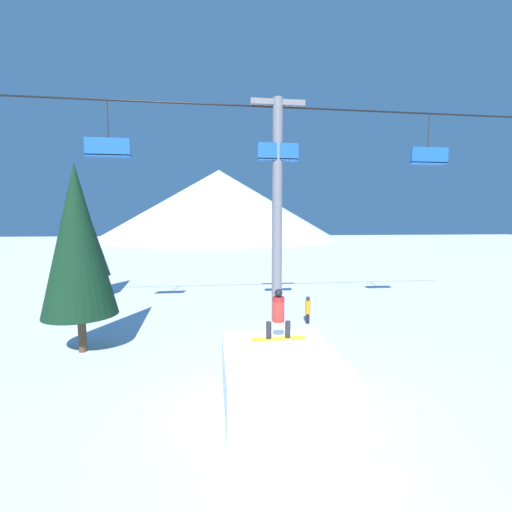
{
  "coord_description": "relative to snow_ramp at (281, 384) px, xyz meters",
  "views": [
    {
      "loc": [
        -1.71,
        -7.92,
        4.51
      ],
      "look_at": [
        -0.17,
        4.26,
        3.31
      ],
      "focal_mm": 24.0,
      "sensor_mm": 36.0,
      "label": 1
    }
  ],
  "objects": [
    {
      "name": "snow_ramp",
      "position": [
        0.0,
        0.0,
        0.0
      ],
      "size": [
        2.64,
        3.34,
        1.51
      ],
      "color": "white",
      "rests_on": "ground_plane"
    },
    {
      "name": "pine_tree_far",
      "position": [
        -9.21,
        14.23,
        2.9
      ],
      "size": [
        2.72,
        2.72,
        6.06
      ],
      "color": "#4C3823",
      "rests_on": "ground_plane"
    },
    {
      "name": "snowboarder",
      "position": [
        0.11,
        0.93,
        1.4
      ],
      "size": [
        1.43,
        0.3,
        1.31
      ],
      "color": "yellow",
      "rests_on": "snow_ramp"
    },
    {
      "name": "chairlift",
      "position": [
        1.34,
        7.69,
        5.15
      ],
      "size": [
        25.18,
        0.46,
        9.92
      ],
      "color": "slate",
      "rests_on": "ground_plane"
    },
    {
      "name": "mountain_ridge",
      "position": [
        0.17,
        82.88,
        8.25
      ],
      "size": [
        61.78,
        61.78,
        18.0
      ],
      "color": "silver",
      "rests_on": "ground_plane"
    },
    {
      "name": "ground_plane",
      "position": [
        0.17,
        0.41,
        -0.75
      ],
      "size": [
        220.0,
        220.0,
        0.0
      ],
      "primitive_type": "plane",
      "color": "white"
    },
    {
      "name": "pine_tree_near",
      "position": [
        -6.11,
        4.78,
        3.15
      ],
      "size": [
        2.46,
        2.46,
        6.52
      ],
      "color": "#4C3823",
      "rests_on": "ground_plane"
    },
    {
      "name": "distant_skier",
      "position": [
        2.64,
        7.06,
        -0.09
      ],
      "size": [
        0.24,
        0.24,
        1.23
      ],
      "color": "black",
      "rests_on": "ground_plane"
    }
  ]
}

